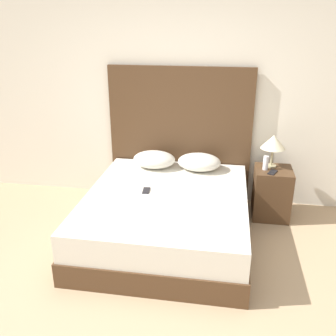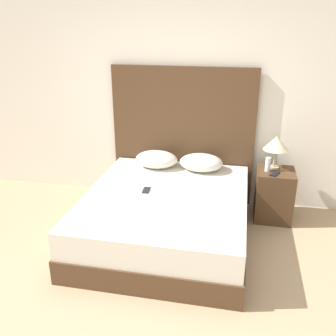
# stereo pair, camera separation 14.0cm
# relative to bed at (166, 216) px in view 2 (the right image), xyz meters

# --- Properties ---
(ground_plane) EXTENTS (16.00, 16.00, 0.00)m
(ground_plane) POSITION_rel_bed_xyz_m (-0.02, -1.21, -0.25)
(ground_plane) COLOR tan
(wall_back) EXTENTS (10.00, 0.06, 2.70)m
(wall_back) POSITION_rel_bed_xyz_m (-0.02, 1.06, 1.10)
(wall_back) COLOR silver
(wall_back) RESTS_ON ground_plane
(bed) EXTENTS (1.66, 1.92, 0.51)m
(bed) POSITION_rel_bed_xyz_m (0.00, 0.00, 0.00)
(bed) COLOR #4C331E
(bed) RESTS_ON ground_plane
(headboard) EXTENTS (1.74, 0.05, 1.67)m
(headboard) POSITION_rel_bed_xyz_m (0.00, 0.99, 0.58)
(headboard) COLOR #4C331E
(headboard) RESTS_ON ground_plane
(pillow_left) EXTENTS (0.50, 0.38, 0.19)m
(pillow_left) POSITION_rel_bed_xyz_m (-0.27, 0.72, 0.35)
(pillow_left) COLOR silver
(pillow_left) RESTS_ON bed
(pillow_right) EXTENTS (0.50, 0.38, 0.19)m
(pillow_right) POSITION_rel_bed_xyz_m (0.27, 0.72, 0.35)
(pillow_right) COLOR silver
(pillow_right) RESTS_ON bed
(phone_on_bed) EXTENTS (0.08, 0.16, 0.01)m
(phone_on_bed) POSITION_rel_bed_xyz_m (-0.22, 0.04, 0.26)
(phone_on_bed) COLOR #232328
(phone_on_bed) RESTS_ON bed
(nightstand) EXTENTS (0.41, 0.42, 0.59)m
(nightstand) POSITION_rel_bed_xyz_m (1.13, 0.66, 0.04)
(nightstand) COLOR #4C331E
(nightstand) RESTS_ON ground_plane
(table_lamp) EXTENTS (0.28, 0.28, 0.38)m
(table_lamp) POSITION_rel_bed_xyz_m (1.10, 0.75, 0.63)
(table_lamp) COLOR tan
(table_lamp) RESTS_ON nightstand
(phone_on_nightstand) EXTENTS (0.13, 0.17, 0.01)m
(phone_on_nightstand) POSITION_rel_bed_xyz_m (1.10, 0.56, 0.34)
(phone_on_nightstand) COLOR black
(phone_on_nightstand) RESTS_ON nightstand
(toiletry_bottle) EXTENTS (0.06, 0.06, 0.16)m
(toiletry_bottle) POSITION_rel_bed_xyz_m (1.02, 0.64, 0.42)
(toiletry_bottle) COLOR silver
(toiletry_bottle) RESTS_ON nightstand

